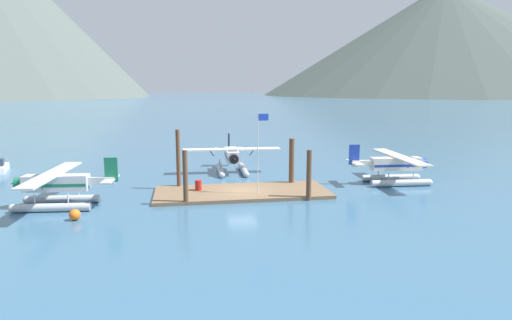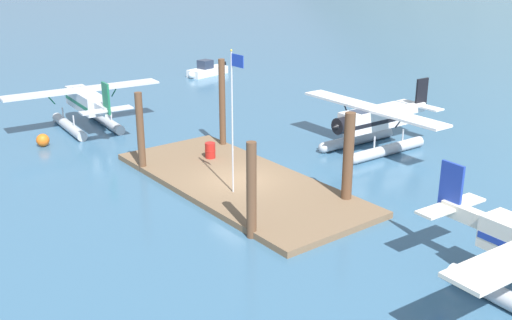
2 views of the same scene
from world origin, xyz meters
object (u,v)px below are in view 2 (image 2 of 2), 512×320
object	(u,v)px
flagpole	(233,108)
mooring_buoy	(43,140)
fuel_drum	(210,150)
seaplane_white_bow_centre	(373,124)
seaplane_silver_port_aft	(86,105)
boat_white_open_west	(207,70)

from	to	relation	value
flagpole	mooring_buoy	bearing A→B (deg)	-161.99
fuel_drum	mooring_buoy	bearing A→B (deg)	-143.82
flagpole	seaplane_white_bow_centre	size ratio (longest dim) A/B	0.66
mooring_buoy	seaplane_silver_port_aft	distance (m)	4.47
seaplane_silver_port_aft	boat_white_open_west	world-z (taller)	seaplane_silver_port_aft
mooring_buoy	seaplane_silver_port_aft	bearing A→B (deg)	119.56
flagpole	boat_white_open_west	bearing A→B (deg)	149.32
flagpole	seaplane_silver_port_aft	xyz separation A→B (m)	(-15.94, -0.74, -2.94)
mooring_buoy	boat_white_open_west	world-z (taller)	boat_white_open_west
seaplane_silver_port_aft	boat_white_open_west	size ratio (longest dim) A/B	2.17
boat_white_open_west	seaplane_silver_port_aft	bearing A→B (deg)	-57.75
seaplane_silver_port_aft	boat_white_open_west	bearing A→B (deg)	122.25
fuel_drum	flagpole	bearing A→B (deg)	-21.06
mooring_buoy	flagpole	bearing A→B (deg)	18.01
flagpole	fuel_drum	xyz separation A→B (m)	(-5.03, 1.94, -3.78)
boat_white_open_west	seaplane_white_bow_centre	bearing A→B (deg)	-10.39
seaplane_silver_port_aft	seaplane_white_bow_centre	xyz separation A→B (m)	(14.85, 11.69, 0.00)
flagpole	boat_white_open_west	world-z (taller)	flagpole
fuel_drum	boat_white_open_west	distance (m)	25.20
fuel_drum	boat_white_open_west	xyz separation A→B (m)	(-21.20, 13.63, -0.25)
flagpole	mooring_buoy	world-z (taller)	flagpole
mooring_buoy	seaplane_white_bow_centre	distance (m)	20.05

